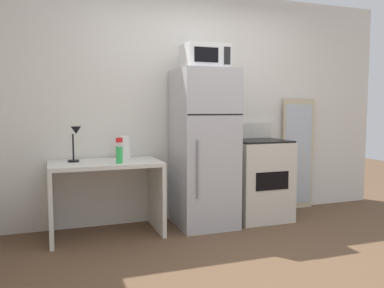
{
  "coord_description": "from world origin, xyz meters",
  "views": [
    {
      "loc": [
        -1.58,
        -2.64,
        1.28
      ],
      "look_at": [
        -0.25,
        1.1,
        0.92
      ],
      "focal_mm": 36.73,
      "sensor_mm": 36.0,
      "label": 1
    }
  ],
  "objects_px": {
    "refrigerator": "(204,148)",
    "desk": "(106,184)",
    "desk_lamp": "(75,138)",
    "paper_towel_roll": "(125,147)",
    "leaning_mirror": "(298,154)",
    "microwave": "(205,57)",
    "oven_range": "(258,179)",
    "spray_bottle": "(119,153)"
  },
  "relations": [
    {
      "from": "desk_lamp",
      "to": "oven_range",
      "type": "height_order",
      "value": "desk_lamp"
    },
    {
      "from": "spray_bottle",
      "to": "leaning_mirror",
      "type": "height_order",
      "value": "leaning_mirror"
    },
    {
      "from": "oven_range",
      "to": "refrigerator",
      "type": "bearing_deg",
      "value": -177.9
    },
    {
      "from": "desk",
      "to": "refrigerator",
      "type": "bearing_deg",
      "value": -0.57
    },
    {
      "from": "paper_towel_roll",
      "to": "oven_range",
      "type": "distance_m",
      "value": 1.57
    },
    {
      "from": "paper_towel_roll",
      "to": "spray_bottle",
      "type": "xyz_separation_m",
      "value": [
        -0.12,
        -0.33,
        -0.02
      ]
    },
    {
      "from": "desk_lamp",
      "to": "leaning_mirror",
      "type": "relative_size",
      "value": 0.25
    },
    {
      "from": "desk_lamp",
      "to": "spray_bottle",
      "type": "xyz_separation_m",
      "value": [
        0.39,
        -0.24,
        -0.14
      ]
    },
    {
      "from": "desk_lamp",
      "to": "refrigerator",
      "type": "height_order",
      "value": "refrigerator"
    },
    {
      "from": "microwave",
      "to": "refrigerator",
      "type": "bearing_deg",
      "value": 90.31
    },
    {
      "from": "desk_lamp",
      "to": "refrigerator",
      "type": "distance_m",
      "value": 1.34
    },
    {
      "from": "paper_towel_roll",
      "to": "oven_range",
      "type": "height_order",
      "value": "oven_range"
    },
    {
      "from": "leaning_mirror",
      "to": "microwave",
      "type": "bearing_deg",
      "value": -167.77
    },
    {
      "from": "microwave",
      "to": "desk",
      "type": "bearing_deg",
      "value": 178.28
    },
    {
      "from": "refrigerator",
      "to": "microwave",
      "type": "xyz_separation_m",
      "value": [
        0.0,
        -0.02,
        0.98
      ]
    },
    {
      "from": "refrigerator",
      "to": "desk",
      "type": "bearing_deg",
      "value": 179.43
    },
    {
      "from": "paper_towel_roll",
      "to": "microwave",
      "type": "distance_m",
      "value": 1.27
    },
    {
      "from": "desk",
      "to": "spray_bottle",
      "type": "height_order",
      "value": "spray_bottle"
    },
    {
      "from": "desk",
      "to": "oven_range",
      "type": "xyz_separation_m",
      "value": [
        1.74,
        0.01,
        -0.05
      ]
    },
    {
      "from": "spray_bottle",
      "to": "refrigerator",
      "type": "bearing_deg",
      "value": 9.73
    },
    {
      "from": "desk",
      "to": "microwave",
      "type": "height_order",
      "value": "microwave"
    },
    {
      "from": "desk_lamp",
      "to": "paper_towel_roll",
      "type": "xyz_separation_m",
      "value": [
        0.51,
        0.09,
        -0.12
      ]
    },
    {
      "from": "spray_bottle",
      "to": "desk_lamp",
      "type": "bearing_deg",
      "value": 148.4
    },
    {
      "from": "microwave",
      "to": "leaning_mirror",
      "type": "distance_m",
      "value": 1.81
    },
    {
      "from": "desk",
      "to": "microwave",
      "type": "xyz_separation_m",
      "value": [
        1.05,
        -0.03,
        1.3
      ]
    },
    {
      "from": "refrigerator",
      "to": "leaning_mirror",
      "type": "xyz_separation_m",
      "value": [
        1.39,
        0.28,
        -0.15
      ]
    },
    {
      "from": "refrigerator",
      "to": "leaning_mirror",
      "type": "bearing_deg",
      "value": 11.39
    },
    {
      "from": "paper_towel_roll",
      "to": "refrigerator",
      "type": "xyz_separation_m",
      "value": [
        0.82,
        -0.16,
        -0.02
      ]
    },
    {
      "from": "desk",
      "to": "desk_lamp",
      "type": "height_order",
      "value": "desk_lamp"
    },
    {
      "from": "desk",
      "to": "microwave",
      "type": "distance_m",
      "value": 1.68
    },
    {
      "from": "paper_towel_roll",
      "to": "microwave",
      "type": "bearing_deg",
      "value": -12.74
    },
    {
      "from": "spray_bottle",
      "to": "paper_towel_roll",
      "type": "bearing_deg",
      "value": 70.24
    },
    {
      "from": "desk",
      "to": "refrigerator",
      "type": "height_order",
      "value": "refrigerator"
    },
    {
      "from": "desk_lamp",
      "to": "refrigerator",
      "type": "relative_size",
      "value": 0.21
    },
    {
      "from": "spray_bottle",
      "to": "microwave",
      "type": "distance_m",
      "value": 1.36
    },
    {
      "from": "desk_lamp",
      "to": "leaning_mirror",
      "type": "distance_m",
      "value": 2.75
    },
    {
      "from": "desk",
      "to": "spray_bottle",
      "type": "bearing_deg",
      "value": -56.68
    },
    {
      "from": "desk",
      "to": "oven_range",
      "type": "height_order",
      "value": "oven_range"
    },
    {
      "from": "desk",
      "to": "desk_lamp",
      "type": "xyz_separation_m",
      "value": [
        -0.28,
        0.07,
        0.47
      ]
    },
    {
      "from": "desk",
      "to": "paper_towel_roll",
      "type": "xyz_separation_m",
      "value": [
        0.23,
        0.15,
        0.35
      ]
    },
    {
      "from": "desk_lamp",
      "to": "microwave",
      "type": "bearing_deg",
      "value": -4.33
    },
    {
      "from": "spray_bottle",
      "to": "microwave",
      "type": "bearing_deg",
      "value": 8.47
    }
  ]
}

